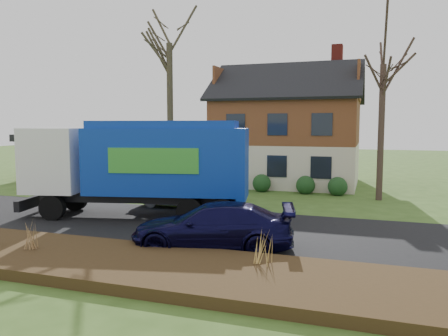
% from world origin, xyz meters
% --- Properties ---
extents(ground, '(120.00, 120.00, 0.00)m').
position_xyz_m(ground, '(0.00, 0.00, 0.00)').
color(ground, '#34501A').
rests_on(ground, ground).
extents(road, '(80.00, 7.00, 0.02)m').
position_xyz_m(road, '(0.00, 0.00, 0.01)').
color(road, black).
rests_on(road, ground).
extents(mulch_verge, '(80.00, 3.50, 0.30)m').
position_xyz_m(mulch_verge, '(0.00, -5.30, 0.15)').
color(mulch_verge, '#302110').
rests_on(mulch_verge, ground).
extents(main_house, '(12.95, 8.95, 9.26)m').
position_xyz_m(main_house, '(1.49, 13.91, 4.03)').
color(main_house, beige).
rests_on(main_house, ground).
extents(ranch_house, '(9.80, 8.20, 3.70)m').
position_xyz_m(ranch_house, '(-12.00, 13.00, 1.81)').
color(ranch_house, maroon).
rests_on(ranch_house, ground).
extents(garbage_truck, '(9.96, 4.54, 4.13)m').
position_xyz_m(garbage_truck, '(-1.97, 1.00, 2.38)').
color(garbage_truck, black).
rests_on(garbage_truck, ground).
extents(silver_sedan, '(4.28, 1.77, 1.38)m').
position_xyz_m(silver_sedan, '(-1.36, 3.58, 0.69)').
color(silver_sedan, '#9FA3A7').
rests_on(silver_sedan, ground).
extents(navy_wagon, '(5.48, 3.20, 1.49)m').
position_xyz_m(navy_wagon, '(2.60, -2.70, 0.75)').
color(navy_wagon, black).
rests_on(navy_wagon, ground).
extents(tree_front_west, '(4.07, 4.07, 12.11)m').
position_xyz_m(tree_front_west, '(-3.99, 8.08, 9.97)').
color(tree_front_west, '#3B3423').
rests_on(tree_front_west, ground).
extents(tree_front_east, '(3.65, 3.65, 10.13)m').
position_xyz_m(tree_front_east, '(7.79, 8.81, 8.23)').
color(tree_front_east, '#402E26').
rests_on(tree_front_east, ground).
extents(tree_back, '(3.51, 3.51, 11.10)m').
position_xyz_m(tree_back, '(3.24, 20.50, 9.25)').
color(tree_back, '#433728').
rests_on(tree_back, ground).
extents(grass_clump_mid, '(0.30, 0.25, 0.85)m').
position_xyz_m(grass_clump_mid, '(-2.13, -5.40, 0.73)').
color(grass_clump_mid, '#997143').
rests_on(grass_clump_mid, mulch_verge).
extents(grass_clump_east, '(0.35, 0.29, 0.87)m').
position_xyz_m(grass_clump_east, '(4.71, -4.58, 0.74)').
color(grass_clump_east, tan).
rests_on(grass_clump_east, mulch_verge).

